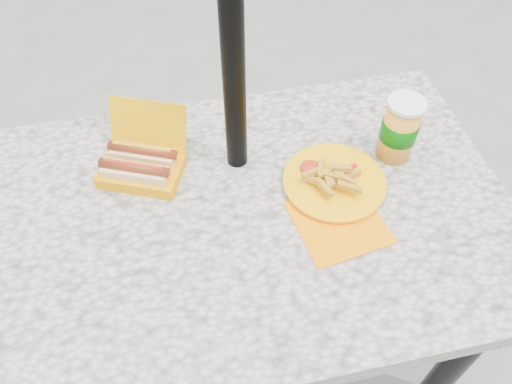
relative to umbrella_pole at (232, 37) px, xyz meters
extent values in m
plane|color=slate|center=(0.00, -0.16, -1.10)|extent=(60.00, 60.00, 0.00)
cube|color=beige|center=(0.00, -0.16, -0.38)|extent=(1.20, 0.80, 0.05)
cylinder|color=black|center=(0.50, -0.46, -0.75)|extent=(0.07, 0.07, 0.70)
cylinder|color=black|center=(-0.50, 0.14, -0.75)|extent=(0.07, 0.07, 0.70)
cylinder|color=black|center=(0.50, 0.14, -0.75)|extent=(0.07, 0.07, 0.70)
cylinder|color=black|center=(0.00, 0.00, 0.00)|extent=(0.05, 0.05, 2.20)
cube|color=#FBAF00|center=(-0.23, 0.00, -0.33)|extent=(0.22, 0.19, 0.03)
cube|color=#FBAF00|center=(-0.20, 0.07, -0.26)|extent=(0.19, 0.12, 0.12)
cube|color=beige|center=(-0.24, -0.03, -0.31)|extent=(0.16, 0.10, 0.04)
cylinder|color=#91401A|center=(-0.24, -0.03, -0.29)|extent=(0.16, 0.09, 0.02)
cylinder|color=#B32811|center=(-0.24, -0.03, -0.28)|extent=(0.13, 0.06, 0.01)
cube|color=beige|center=(-0.22, 0.02, -0.31)|extent=(0.16, 0.10, 0.04)
cylinder|color=#91401A|center=(-0.22, 0.02, -0.29)|extent=(0.16, 0.09, 0.02)
cylinder|color=#C7A904|center=(-0.22, 0.02, -0.28)|extent=(0.13, 0.06, 0.01)
cube|color=#FF8A00|center=(0.19, -0.23, -0.35)|extent=(0.22, 0.22, 0.00)
cylinder|color=#FBAF00|center=(0.21, -0.13, -0.34)|extent=(0.23, 0.23, 0.01)
cylinder|color=#FBAF00|center=(0.21, -0.13, -0.34)|extent=(0.24, 0.24, 0.01)
cube|color=#BC8421|center=(0.22, -0.13, -0.32)|extent=(0.02, 0.06, 0.01)
cube|color=#BC8421|center=(0.24, -0.13, -0.32)|extent=(0.06, 0.03, 0.02)
cube|color=#BC8421|center=(0.17, -0.14, -0.32)|extent=(0.05, 0.05, 0.01)
cube|color=#BC8421|center=(0.19, -0.11, -0.31)|extent=(0.06, 0.04, 0.01)
cube|color=#BC8421|center=(0.19, -0.13, -0.31)|extent=(0.06, 0.04, 0.01)
cube|color=#BC8421|center=(0.19, -0.13, -0.31)|extent=(0.02, 0.06, 0.01)
cube|color=#BC8421|center=(0.16, -0.11, -0.31)|extent=(0.06, 0.03, 0.02)
cube|color=#BC8421|center=(0.19, -0.13, -0.32)|extent=(0.02, 0.06, 0.01)
cube|color=#BC8421|center=(0.20, -0.12, -0.32)|extent=(0.04, 0.06, 0.02)
cube|color=#BC8421|center=(0.23, -0.17, -0.31)|extent=(0.06, 0.04, 0.01)
cube|color=#BC8421|center=(0.21, -0.13, -0.32)|extent=(0.06, 0.02, 0.01)
cube|color=#BC8421|center=(0.22, -0.12, -0.32)|extent=(0.05, 0.05, 0.01)
cube|color=#BC8421|center=(0.22, -0.11, -0.31)|extent=(0.06, 0.03, 0.01)
cube|color=#BC8421|center=(0.22, -0.15, -0.31)|extent=(0.05, 0.05, 0.01)
cube|color=#BC8421|center=(0.17, -0.16, -0.31)|extent=(0.04, 0.06, 0.01)
cube|color=#BC8421|center=(0.22, -0.13, -0.32)|extent=(0.02, 0.06, 0.02)
cube|color=#BC8421|center=(0.18, -0.10, -0.32)|extent=(0.04, 0.06, 0.01)
cube|color=#BC8421|center=(0.21, -0.12, -0.32)|extent=(0.06, 0.03, 0.01)
ellipsoid|color=#B32811|center=(0.16, -0.08, -0.33)|extent=(0.05, 0.05, 0.02)
cube|color=red|center=(0.22, -0.11, -0.32)|extent=(0.10, 0.03, 0.00)
cylinder|color=orange|center=(0.38, -0.06, -0.27)|extent=(0.08, 0.08, 0.16)
cylinder|color=#035602|center=(0.38, -0.06, -0.27)|extent=(0.09, 0.09, 0.05)
cylinder|color=white|center=(0.38, -0.06, -0.19)|extent=(0.09, 0.09, 0.01)
camera|label=1|loc=(-0.13, -0.83, 0.56)|focal=35.00mm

